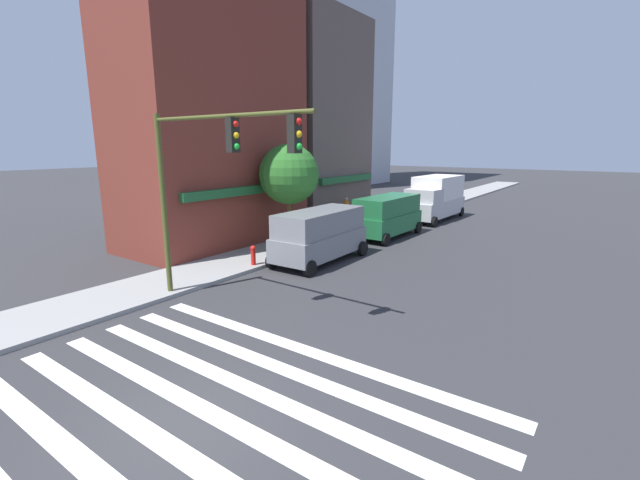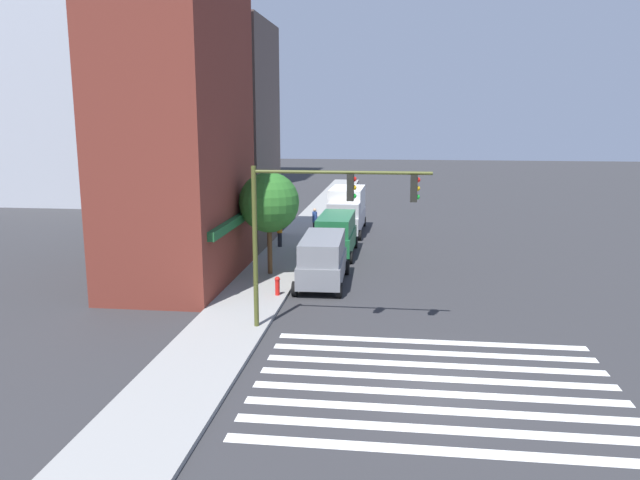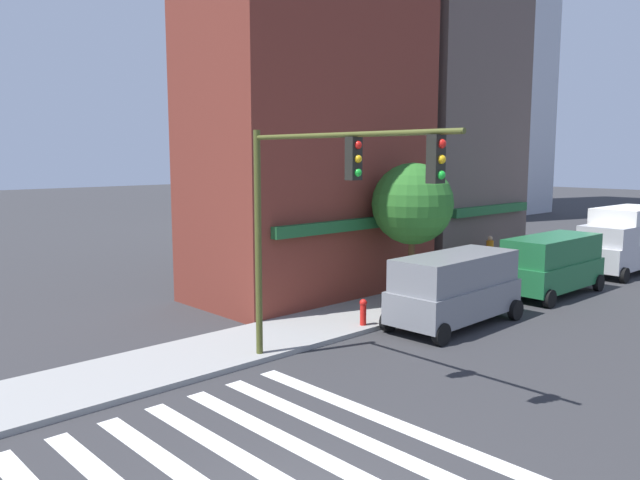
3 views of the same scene
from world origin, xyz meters
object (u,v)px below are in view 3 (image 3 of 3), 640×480
at_px(box_truck_silver, 625,239).
at_px(street_tree, 412,204).
at_px(pedestrian_orange_vest, 490,254).
at_px(fire_hydrant, 363,311).
at_px(van_green, 552,263).
at_px(van_grey, 455,287).
at_px(traffic_signal, 320,197).
at_px(pedestrian_blue_shirt, 565,249).

xyz_separation_m(box_truck_silver, street_tree, (-12.60, 2.80, 2.15)).
bearing_deg(box_truck_silver, pedestrian_orange_vest, 151.07).
xyz_separation_m(box_truck_silver, fire_hydrant, (-16.38, 1.70, -0.97)).
height_order(van_green, fire_hydrant, van_green).
distance_m(van_grey, box_truck_silver, 13.86).
relative_size(van_grey, box_truck_silver, 0.81).
bearing_deg(van_green, pedestrian_orange_vest, 71.60).
xyz_separation_m(pedestrian_orange_vest, fire_hydrant, (-10.32, -1.84, -0.46)).
bearing_deg(fire_hydrant, van_grey, -34.01).
distance_m(box_truck_silver, street_tree, 13.08).
distance_m(van_green, fire_hydrant, 9.29).
distance_m(van_green, street_tree, 6.49).
bearing_deg(pedestrian_orange_vest, traffic_signal, 4.17).
bearing_deg(pedestrian_orange_vest, fire_hydrant, -2.01).
bearing_deg(box_truck_silver, traffic_signal, -176.71).
bearing_deg(traffic_signal, box_truck_silver, 1.91).
distance_m(pedestrian_blue_shirt, pedestrian_orange_vest, 4.35).
xyz_separation_m(box_truck_silver, pedestrian_blue_shirt, (-2.01, 1.94, -0.51)).
xyz_separation_m(traffic_signal, pedestrian_orange_vest, (14.46, 4.23, -3.46)).
height_order(van_green, box_truck_silver, box_truck_silver).
bearing_deg(fire_hydrant, traffic_signal, -150.03).
height_order(van_grey, street_tree, street_tree).
relative_size(box_truck_silver, pedestrian_orange_vest, 3.53).
xyz_separation_m(pedestrian_blue_shirt, fire_hydrant, (-14.37, -0.24, -0.46)).
bearing_deg(pedestrian_orange_vest, box_truck_silver, 137.58).
bearing_deg(pedestrian_blue_shirt, van_green, 5.24).
distance_m(box_truck_silver, pedestrian_blue_shirt, 2.84).
xyz_separation_m(van_green, box_truck_silver, (7.27, 0.00, 0.30)).
relative_size(traffic_signal, street_tree, 1.26).
distance_m(traffic_signal, pedestrian_orange_vest, 15.45).
bearing_deg(van_grey, fire_hydrant, 144.51).
bearing_deg(box_truck_silver, van_grey, -178.62).
height_order(traffic_signal, pedestrian_blue_shirt, traffic_signal).
distance_m(van_grey, street_tree, 3.93).
bearing_deg(street_tree, box_truck_silver, -12.53).
relative_size(van_green, street_tree, 0.99).
distance_m(traffic_signal, street_tree, 8.69).
bearing_deg(box_truck_silver, van_green, -178.62).
distance_m(fire_hydrant, street_tree, 5.02).
xyz_separation_m(traffic_signal, box_truck_silver, (20.51, 0.69, -2.94)).
relative_size(van_grey, fire_hydrant, 6.00).
height_order(pedestrian_orange_vest, fire_hydrant, pedestrian_orange_vest).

